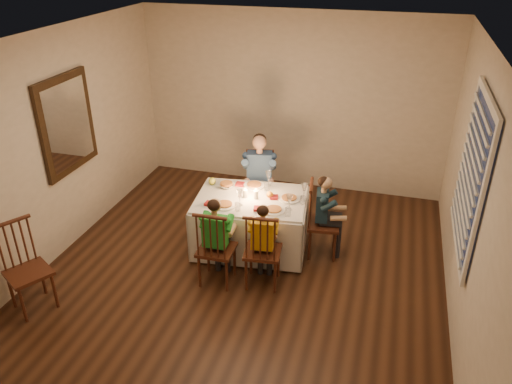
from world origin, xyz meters
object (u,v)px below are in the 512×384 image
(chair_end, at_px, (321,253))
(adult, at_px, (259,217))
(chair_near_left, at_px, (218,280))
(serving_bowl, at_px, (226,186))
(child_green, at_px, (218,280))
(chair_extra, at_px, (37,307))
(child_teal, at_px, (321,253))
(chair_adult, at_px, (259,217))
(dining_table, at_px, (251,212))
(child_yellow, at_px, (262,282))
(chair_near_right, at_px, (262,282))

(chair_end, bearing_deg, adult, 49.49)
(chair_near_left, height_order, serving_bowl, serving_bowl)
(child_green, xyz_separation_m, serving_bowl, (-0.20, 0.94, 0.72))
(chair_extra, distance_m, child_teal, 3.26)
(chair_near_left, bearing_deg, child_teal, -141.77)
(chair_adult, distance_m, child_green, 1.49)
(serving_bowl, bearing_deg, child_green, -77.96)
(chair_extra, bearing_deg, chair_adult, -5.02)
(chair_extra, xyz_separation_m, child_teal, (2.71, 1.81, 0.00))
(chair_near_left, distance_m, chair_end, 1.35)
(adult, height_order, child_teal, adult)
(dining_table, distance_m, chair_near_left, 0.92)
(child_yellow, bearing_deg, chair_near_right, 180.00)
(chair_adult, bearing_deg, child_yellow, -85.16)
(chair_near_right, distance_m, chair_extra, 2.41)
(child_teal, bearing_deg, chair_near_right, 137.13)
(chair_adult, xyz_separation_m, adult, (0.00, 0.00, 0.00))
(chair_near_right, xyz_separation_m, child_yellow, (0.00, 0.00, 0.00))
(child_green, bearing_deg, adult, -94.16)
(dining_table, xyz_separation_m, child_teal, (0.86, 0.10, -0.49))
(chair_near_left, height_order, child_teal, child_teal)
(chair_extra, bearing_deg, chair_near_left, -29.96)
(child_yellow, height_order, child_teal, child_teal)
(dining_table, bearing_deg, child_yellow, -70.25)
(chair_near_right, bearing_deg, chair_near_left, 5.04)
(chair_near_left, relative_size, chair_end, 1.00)
(chair_adult, xyz_separation_m, child_green, (-0.07, -1.49, 0.00))
(dining_table, distance_m, chair_near_right, 0.89)
(adult, xyz_separation_m, child_teal, (0.97, -0.63, 0.00))
(chair_adult, height_order, child_green, child_green)
(dining_table, distance_m, chair_adult, 0.89)
(child_yellow, relative_size, serving_bowl, 5.13)
(chair_end, height_order, child_green, child_green)
(chair_near_right, distance_m, serving_bowl, 1.30)
(adult, xyz_separation_m, child_yellow, (0.43, -1.39, 0.00))
(chair_end, relative_size, chair_extra, 0.96)
(chair_near_right, bearing_deg, chair_end, -131.62)
(chair_extra, bearing_deg, chair_end, -25.70)
(chair_adult, distance_m, serving_bowl, 0.94)
(chair_near_left, xyz_separation_m, child_teal, (1.04, 0.86, 0.00))
(chair_end, distance_m, child_green, 1.35)
(chair_extra, relative_size, adult, 0.81)
(child_green, distance_m, child_yellow, 0.51)
(chair_adult, relative_size, chair_end, 1.00)
(chair_near_right, height_order, child_green, child_green)
(chair_adult, bearing_deg, chair_extra, -137.94)
(chair_adult, distance_m, chair_extra, 3.00)
(dining_table, height_order, chair_adult, dining_table)
(chair_near_left, height_order, chair_extra, chair_extra)
(chair_extra, xyz_separation_m, adult, (1.74, 2.44, 0.00))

